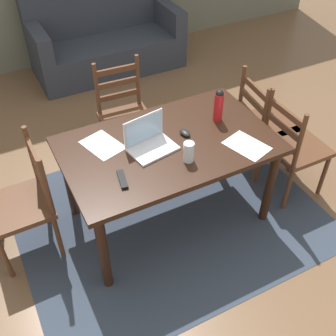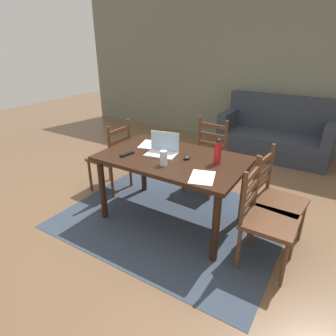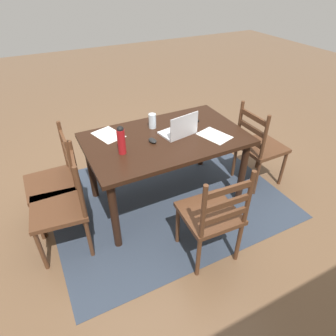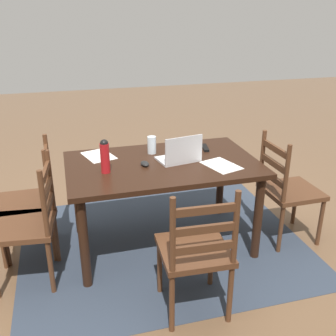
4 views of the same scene
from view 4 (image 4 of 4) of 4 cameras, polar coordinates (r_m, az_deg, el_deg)
The scene contains 14 objects.
ground_plane at distance 3.49m, azimuth -0.73°, elevation -10.83°, with size 14.00×14.00×0.00m, color brown.
area_rug at distance 3.48m, azimuth -0.73°, elevation -10.79°, with size 2.38×1.90×0.01m, color #333D4C.
dining_table at distance 3.17m, azimuth -0.79°, elevation -0.78°, with size 1.51×0.93×0.76m.
chair_left_far at distance 3.49m, azimuth 16.89°, elevation -3.11°, with size 0.45×0.45×0.95m.
chair_far_head at distance 2.56m, azimuth 4.04°, elevation -12.04°, with size 0.46×0.46×0.95m.
chair_right_far at distance 3.02m, azimuth -19.55°, elevation -7.69°, with size 0.49×0.49×0.95m.
chair_right_near at distance 3.35m, azimuth -19.24°, elevation -4.55°, with size 0.44×0.44×0.95m.
laptop at distance 3.13m, azimuth 1.79°, elevation 1.91°, with size 0.35×0.27×0.23m.
water_bottle at distance 2.93m, azimuth -9.12°, elevation 1.80°, with size 0.07×0.07×0.26m.
drinking_glass at distance 3.31m, azimuth -2.37°, elevation 3.36°, with size 0.07×0.07×0.15m, color silver.
computer_mouse at distance 3.07m, azimuth -3.38°, elevation 0.63°, with size 0.06×0.10×0.03m, color black.
tv_remote at distance 3.44m, azimuth 5.39°, elevation 2.94°, with size 0.04×0.17×0.02m, color black.
paper_stack_left at distance 3.10m, azimuth 7.72°, elevation 0.38°, with size 0.21×0.30×0.00m, color white.
paper_stack_right at distance 3.32m, azimuth -10.01°, elevation 1.77°, with size 0.21×0.30×0.00m, color white.
Camera 4 is at (0.73, 2.82, 1.91)m, focal length 42.11 mm.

